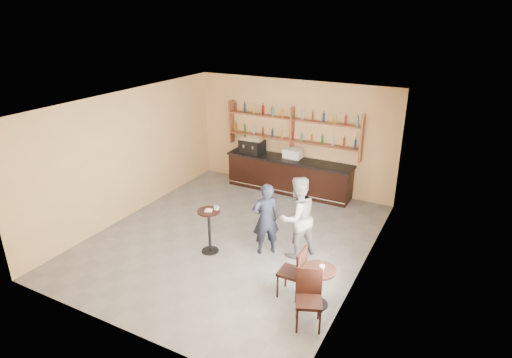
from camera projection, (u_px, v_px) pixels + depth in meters
The scene contains 23 objects.
floor at pixel (233, 238), 10.04m from camera, with size 7.00×7.00×0.00m, color slate.
ceiling at pixel (229, 103), 8.85m from camera, with size 7.00×7.00×0.00m, color white.
wall_back at pixel (293, 136), 12.32m from camera, with size 7.00×7.00×0.00m, color #EBBF85.
wall_front at pixel (114, 248), 6.57m from camera, with size 7.00×7.00×0.00m, color #EBBF85.
wall_left at pixel (129, 154), 10.74m from camera, with size 7.00×7.00×0.00m, color #EBBF85.
wall_right at pixel (366, 201), 8.15m from camera, with size 7.00×7.00×0.00m, color #EBBF85.
window_pane at pixel (348, 223), 7.13m from camera, with size 2.00×2.00×0.00m, color white.
window_frame at pixel (348, 223), 7.13m from camera, with size 0.04×1.70×2.10m, color black, non-canonical shape.
shelf_unit at pixel (292, 130), 12.13m from camera, with size 4.00×0.26×1.40m, color brown, non-canonical shape.
liquor_bottles at pixel (292, 124), 12.07m from camera, with size 3.68×0.10×1.00m, color #8C5919, non-canonical shape.
bar_counter at pixel (289, 175), 12.42m from camera, with size 3.73×0.73×1.01m, color black, non-canonical shape.
espresso_machine at pixel (252, 144), 12.66m from camera, with size 0.70×0.45×0.50m, color black, non-canonical shape.
pastry_case at pixel (293, 154), 12.13m from camera, with size 0.52×0.41×0.31m, color silver, non-canonical shape.
pedestal_table at pixel (209, 231), 9.32m from camera, with size 0.49×0.49×1.00m, color black, non-canonical shape.
napkin at pixel (209, 210), 9.13m from camera, with size 0.16×0.16×0.00m, color white.
donut at pixel (209, 210), 9.11m from camera, with size 0.12×0.12×0.04m, color #DB8350.
cup_pedestal at pixel (217, 208), 9.13m from camera, with size 0.11×0.11×0.09m, color white.
man_main at pixel (266, 219), 9.17m from camera, with size 0.59×0.39×1.63m, color black.
cafe_table at pixel (318, 287), 7.65m from camera, with size 0.60×0.60×0.76m, color black, non-canonical shape.
cup_cafe at pixel (322, 268), 7.47m from camera, with size 0.10×0.10×0.09m, color white.
chair_west at pixel (291, 272), 7.88m from camera, with size 0.44×0.44×1.01m, color black, non-canonical shape.
chair_south at pixel (309, 301), 7.09m from camera, with size 0.44×0.44×1.02m, color black, non-canonical shape.
patron_second at pixel (297, 217), 9.05m from camera, with size 0.88×0.69×1.82m, color gray.
Camera 1 is at (4.59, -7.53, 5.04)m, focal length 30.00 mm.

